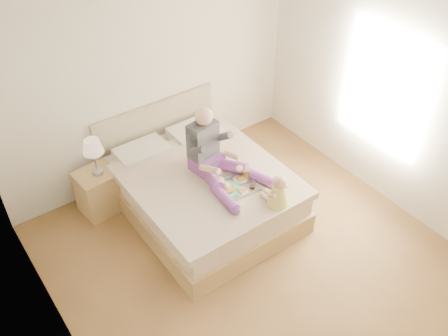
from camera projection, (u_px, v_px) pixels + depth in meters
room at (268, 150)px, 4.59m from camera, size 4.02×4.22×2.71m
bed at (200, 187)px, 5.98m from camera, size 1.70×2.18×1.00m
nightstand at (99, 192)px, 5.97m from camera, size 0.50×0.45×0.57m
lamp at (93, 148)px, 5.57m from camera, size 0.23×0.23×0.48m
adult at (214, 156)px, 5.59m from camera, size 0.70×1.03×0.83m
tray at (234, 185)px, 5.52m from camera, size 0.51×0.42×0.14m
baby at (278, 193)px, 5.24m from camera, size 0.25×0.35×0.38m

